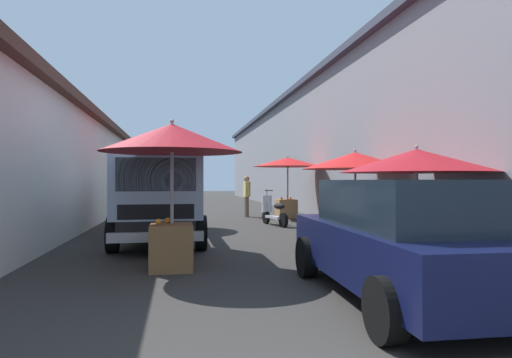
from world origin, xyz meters
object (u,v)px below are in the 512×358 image
fruit_stall_near_left (355,167)px  parked_scooter (274,211)px  fruit_stall_mid_lane (157,175)px  plastic_stool (313,247)px  fruit_stall_far_left (418,170)px  vendor_in_shade (247,193)px  fruit_stall_near_right (172,151)px  hatchback_car (405,239)px  vendor_by_crates (126,193)px  fruit_stall_far_right (287,169)px  delivery_truck (159,199)px

fruit_stall_near_left → parked_scooter: fruit_stall_near_left is taller
fruit_stall_mid_lane → plastic_stool: bearing=-155.9°
fruit_stall_far_left → vendor_in_shade: fruit_stall_far_left is taller
fruit_stall_far_left → fruit_stall_near_right: fruit_stall_near_right is taller
fruit_stall_far_left → hatchback_car: fruit_stall_far_left is taller
hatchback_car → vendor_by_crates: vendor_by_crates is taller
fruit_stall_far_left → fruit_stall_far_right: fruit_stall_far_right is taller
hatchback_car → fruit_stall_near_left: bearing=-17.1°
vendor_in_shade → fruit_stall_far_right: bearing=-119.0°
fruit_stall_far_left → hatchback_car: (-2.58, 1.70, -0.91)m
fruit_stall_far_right → fruit_stall_mid_lane: fruit_stall_far_right is taller
fruit_stall_far_right → vendor_by_crates: bearing=77.3°
fruit_stall_near_left → vendor_in_shade: size_ratio=1.66×
fruit_stall_near_left → parked_scooter: size_ratio=1.62×
fruit_stall_near_left → fruit_stall_near_right: fruit_stall_near_right is taller
hatchback_car → fruit_stall_mid_lane: bearing=21.5°
fruit_stall_near_left → vendor_in_shade: 6.95m
fruit_stall_mid_lane → vendor_by_crates: 4.44m
fruit_stall_far_right → vendor_by_crates: 6.35m
fruit_stall_near_left → delivery_truck: 4.88m
vendor_by_crates → vendor_in_shade: vendor_by_crates is taller
fruit_stall_near_left → vendor_by_crates: fruit_stall_near_left is taller
fruit_stall_near_right → delivery_truck: 2.61m
fruit_stall_near_left → plastic_stool: (-3.31, 2.15, -1.45)m
fruit_stall_near_left → delivery_truck: bearing=96.5°
vendor_by_crates → vendor_in_shade: bearing=-96.9°
fruit_stall_far_right → parked_scooter: size_ratio=1.60×
fruit_stall_near_right → vendor_in_shade: fruit_stall_near_right is taller
hatchback_car → plastic_stool: hatchback_car is taller
vendor_in_shade → parked_scooter: vendor_in_shade is taller
vendor_in_shade → parked_scooter: bearing=-174.0°
vendor_in_shade → fruit_stall_far_left: bearing=-169.7°
delivery_truck → fruit_stall_mid_lane: bearing=3.5°
vendor_by_crates → plastic_stool: size_ratio=3.79×
fruit_stall_far_left → parked_scooter: (6.13, 1.38, -1.20)m
vendor_in_shade → plastic_stool: size_ratio=3.73×
plastic_stool → vendor_by_crates: bearing=21.8°
fruit_stall_near_left → fruit_stall_mid_lane: 5.89m
fruit_stall_near_right → fruit_stall_mid_lane: (6.06, 0.54, -0.31)m
fruit_stall_near_left → vendor_in_shade: bearing=14.3°
parked_scooter → vendor_by_crates: bearing=51.8°
fruit_stall_near_right → plastic_stool: 2.84m
fruit_stall_near_right → parked_scooter: (6.28, -3.13, -1.48)m
fruit_stall_far_left → vendor_by_crates: bearing=32.5°
fruit_stall_far_left → delivery_truck: bearing=64.7°
vendor_by_crates → parked_scooter: vendor_by_crates is taller
fruit_stall_far_left → parked_scooter: 6.39m
fruit_stall_far_right → plastic_stool: fruit_stall_far_right is taller
fruit_stall_mid_lane → fruit_stall_far_left: bearing=-139.5°
fruit_stall_near_right → hatchback_car: bearing=-130.8°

